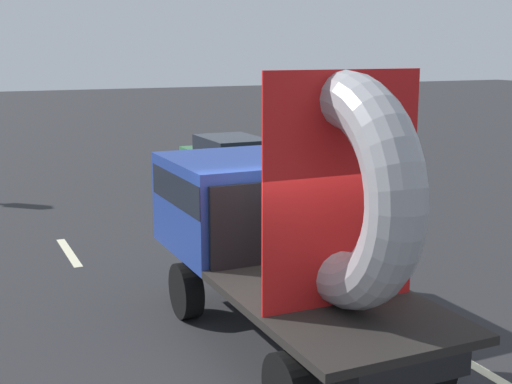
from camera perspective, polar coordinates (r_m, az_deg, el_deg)
name	(u,v)px	position (r m, az deg, el deg)	size (l,w,h in m)	color
ground_plane	(301,365)	(8.82, 3.77, -14.04)	(120.00, 120.00, 0.00)	#28282B
flatbed_truck	(275,217)	(9.05, 1.58, -2.06)	(2.02, 5.30, 3.62)	black
distant_sedan	(231,158)	(20.11, -2.11, 2.82)	(1.75, 4.07, 1.33)	black
lane_dash_left_far	(69,252)	(13.77, -15.16, -4.81)	(2.01, 0.16, 0.01)	beige
lane_dash_right_near	(486,373)	(9.05, 18.41, -13.93)	(2.78, 0.16, 0.01)	beige
lane_dash_right_far	(233,224)	(15.42, -1.95, -2.63)	(2.62, 0.16, 0.01)	beige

